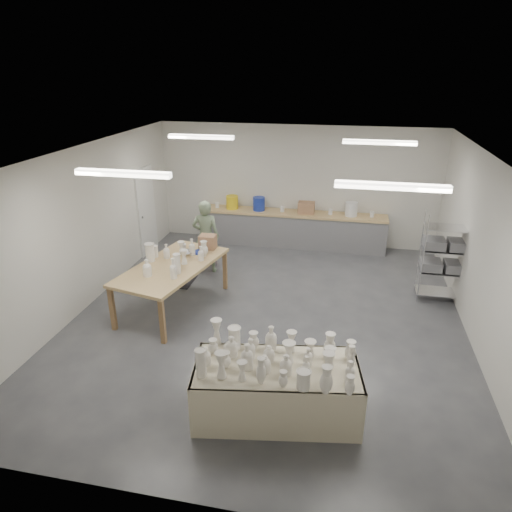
% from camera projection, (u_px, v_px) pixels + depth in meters
% --- Properties ---
extents(room, '(8.00, 8.02, 3.00)m').
position_uv_depth(room, '(264.00, 209.00, 7.76)').
color(room, '#424449').
rests_on(room, ground).
extents(back_counter, '(4.60, 0.60, 1.24)m').
position_uv_depth(back_counter, '(293.00, 228.00, 11.60)').
color(back_counter, tan).
rests_on(back_counter, ground).
extents(wire_shelf, '(0.88, 0.48, 1.80)m').
position_uv_depth(wire_shelf, '(444.00, 256.00, 8.78)').
color(wire_shelf, silver).
rests_on(wire_shelf, ground).
extents(drying_table, '(2.27, 1.34, 1.13)m').
position_uv_depth(drying_table, '(276.00, 386.00, 5.98)').
color(drying_table, olive).
rests_on(drying_table, ground).
extents(work_table, '(1.67, 2.56, 1.26)m').
position_uv_depth(work_table, '(176.00, 263.00, 8.57)').
color(work_table, tan).
rests_on(work_table, ground).
extents(rug, '(1.00, 0.70, 0.02)m').
position_uv_depth(rug, '(171.00, 280.00, 9.90)').
color(rug, black).
rests_on(rug, ground).
extents(cat, '(0.46, 0.38, 0.17)m').
position_uv_depth(cat, '(171.00, 276.00, 9.85)').
color(cat, white).
rests_on(cat, rug).
extents(potter, '(0.63, 0.44, 1.64)m').
position_uv_depth(potter, '(206.00, 237.00, 10.06)').
color(potter, gray).
rests_on(potter, ground).
extents(red_stool, '(0.37, 0.37, 0.30)m').
position_uv_depth(red_stool, '(210.00, 255.00, 10.52)').
color(red_stool, '#AF192C').
rests_on(red_stool, ground).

